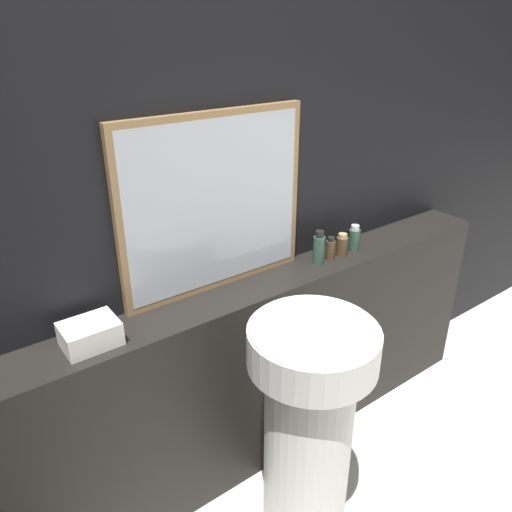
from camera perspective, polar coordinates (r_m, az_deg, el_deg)
wall_back at (r=1.90m, az=-5.61°, el=6.66°), size 8.00×0.06×2.50m
vanity_counter at (r=2.19m, az=-2.68°, el=-14.60°), size 2.89×0.23×0.90m
pedestal_sink at (r=1.90m, az=6.00°, el=-18.69°), size 0.44×0.44×0.96m
mirror at (r=1.87m, az=-4.65°, el=5.90°), size 0.78×0.03×0.68m
towel_stack at (r=1.72m, az=-18.43°, el=-8.43°), size 0.18×0.14×0.08m
shampoo_bottle at (r=2.16m, az=7.20°, el=0.87°), size 0.05×0.05×0.15m
conditioner_bottle at (r=2.22m, az=8.50°, el=0.81°), size 0.04×0.04×0.10m
lotion_bottle at (r=2.27m, az=9.81°, el=1.24°), size 0.05×0.05×0.10m
body_wash_bottle at (r=2.31m, az=11.16°, el=1.94°), size 0.05×0.05×0.12m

